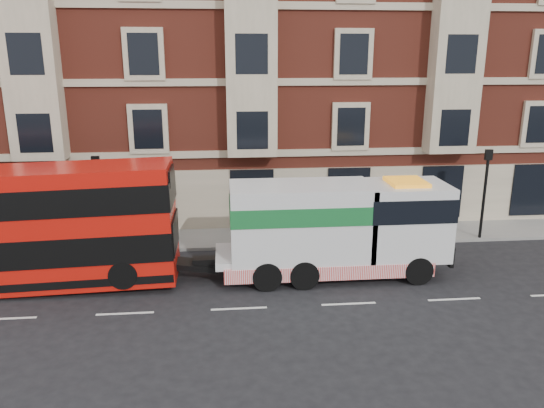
{
  "coord_description": "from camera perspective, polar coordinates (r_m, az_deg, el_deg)",
  "views": [
    {
      "loc": [
        -0.44,
        -17.27,
        8.73
      ],
      "look_at": [
        1.57,
        4.0,
        2.74
      ],
      "focal_mm": 35.0,
      "sensor_mm": 36.0,
      "label": 1
    }
  ],
  "objects": [
    {
      "name": "ground",
      "position": [
        19.36,
        -3.58,
        -11.17
      ],
      "size": [
        120.0,
        120.0,
        0.0
      ],
      "primitive_type": "plane",
      "color": "black",
      "rests_on": "ground"
    },
    {
      "name": "lamp_post_east",
      "position": [
        27.25,
        21.94,
        1.68
      ],
      "size": [
        0.35,
        0.15,
        4.35
      ],
      "color": "black",
      "rests_on": "sidewalk"
    },
    {
      "name": "pedestrian",
      "position": [
        27.35,
        -21.31,
        -1.65
      ],
      "size": [
        0.82,
        0.74,
        1.89
      ],
      "primitive_type": "imported",
      "rotation": [
        0.0,
        0.0,
        -0.53
      ],
      "color": "#1B2337",
      "rests_on": "sidewalk"
    },
    {
      "name": "double_decker_bus",
      "position": [
        22.27,
        -25.48,
        -2.18
      ],
      "size": [
        11.6,
        2.66,
        4.7
      ],
      "color": "red",
      "rests_on": "ground"
    },
    {
      "name": "victorian_terrace",
      "position": [
        32.31,
        -3.92,
        18.0
      ],
      "size": [
        45.0,
        12.0,
        20.4
      ],
      "color": "maroon",
      "rests_on": "ground"
    },
    {
      "name": "tow_truck",
      "position": [
        21.46,
        6.51,
        -2.57
      ],
      "size": [
        9.29,
        2.75,
        3.87
      ],
      "color": "silver",
      "rests_on": "ground"
    },
    {
      "name": "sidewalk",
      "position": [
        26.25,
        -4.14,
        -3.63
      ],
      "size": [
        90.0,
        3.0,
        0.15
      ],
      "primitive_type": "cube",
      "color": "slate",
      "rests_on": "ground"
    },
    {
      "name": "lamp_post_west",
      "position": [
        24.87,
        -18.14,
        0.78
      ],
      "size": [
        0.35,
        0.15,
        4.35
      ],
      "color": "black",
      "rests_on": "sidewalk"
    }
  ]
}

